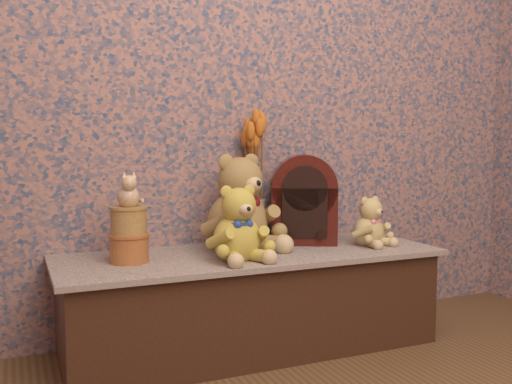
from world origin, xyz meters
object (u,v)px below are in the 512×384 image
cathedral_radio (303,199)px  ceramic_vase (252,221)px  biscuit_tin_lower (129,249)px  cat_figurine (128,189)px  teddy_small (369,219)px  teddy_medium (237,220)px  teddy_large (237,199)px

cathedral_radio → ceramic_vase: cathedral_radio is taller
biscuit_tin_lower → ceramic_vase: bearing=17.8°
biscuit_tin_lower → cat_figurine: cat_figurine is taller
cathedral_radio → ceramic_vase: bearing=-172.1°
cat_figurine → teddy_small: bearing=0.2°
cathedral_radio → ceramic_vase: size_ratio=2.01×
teddy_medium → ceramic_vase: bearing=51.8°
teddy_medium → teddy_large: bearing=62.3°
biscuit_tin_lower → cat_figurine: size_ratio=1.07×
teddy_small → cat_figurine: cat_figurine is taller
cat_figurine → cathedral_radio: bearing=11.6°
cathedral_radio → teddy_large: bearing=-147.3°
teddy_large → teddy_small: bearing=-30.8°
teddy_medium → teddy_small: size_ratio=1.35×
teddy_medium → cathedral_radio: cathedral_radio is taller
cat_figurine → teddy_medium: bearing=-13.3°
biscuit_tin_lower → teddy_medium: bearing=-16.4°
teddy_large → teddy_medium: 0.20m
teddy_small → biscuit_tin_lower: bearing=160.7°
cathedral_radio → biscuit_tin_lower: cathedral_radio is taller
biscuit_tin_lower → teddy_large: bearing=9.1°
teddy_small → cathedral_radio: bearing=127.0°
cathedral_radio → biscuit_tin_lower: size_ratio=2.73×
ceramic_vase → biscuit_tin_lower: bearing=-162.2°
cat_figurine → ceramic_vase: bearing=20.9°
teddy_large → teddy_small: teddy_large is taller
teddy_large → teddy_medium: (-0.07, -0.18, -0.06)m
teddy_small → cat_figurine: (-0.98, 0.05, 0.15)m
teddy_medium → cat_figurine: 0.40m
teddy_small → cat_figurine: bearing=160.7°
teddy_small → ceramic_vase: (-0.43, 0.23, -0.02)m
teddy_medium → biscuit_tin_lower: (-0.37, 0.11, -0.10)m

